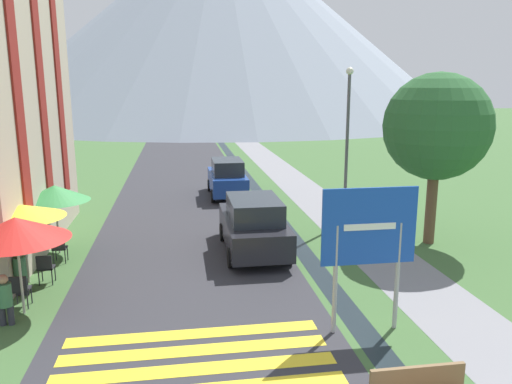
# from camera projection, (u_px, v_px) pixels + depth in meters

# --- Properties ---
(ground_plane) EXTENTS (160.00, 160.00, 0.00)m
(ground_plane) POSITION_uv_depth(u_px,v_px,m) (233.00, 190.00, 25.67)
(ground_plane) COLOR #3D6033
(road) EXTENTS (6.40, 60.00, 0.01)m
(road) POSITION_uv_depth(u_px,v_px,m) (182.00, 162.00, 34.95)
(road) COLOR #2D2D33
(road) RESTS_ON ground_plane
(footpath) EXTENTS (2.20, 60.00, 0.01)m
(footpath) POSITION_uv_depth(u_px,v_px,m) (268.00, 160.00, 35.87)
(footpath) COLOR slate
(footpath) RESTS_ON ground_plane
(drainage_channel) EXTENTS (0.60, 60.00, 0.00)m
(drainage_channel) POSITION_uv_depth(u_px,v_px,m) (234.00, 161.00, 35.50)
(drainage_channel) COLOR black
(drainage_channel) RESTS_ON ground_plane
(crosswalk_marking) EXTENTS (5.44, 2.54, 0.01)m
(crosswalk_marking) POSITION_uv_depth(u_px,v_px,m) (196.00, 359.00, 9.86)
(crosswalk_marking) COLOR yellow
(crosswalk_marking) RESTS_ON ground_plane
(mountain_distant) EXTENTS (74.85, 74.85, 31.03)m
(mountain_distant) POSITION_uv_depth(u_px,v_px,m) (221.00, 19.00, 79.65)
(mountain_distant) COLOR gray
(mountain_distant) RESTS_ON ground_plane
(road_sign) EXTENTS (2.09, 0.11, 3.23)m
(road_sign) POSITION_uv_depth(u_px,v_px,m) (369.00, 238.00, 10.60)
(road_sign) COLOR #9E9EA3
(road_sign) RESTS_ON ground_plane
(parked_car_near) EXTENTS (1.94, 4.34, 1.82)m
(parked_car_near) POSITION_uv_depth(u_px,v_px,m) (254.00, 225.00, 16.03)
(parked_car_near) COLOR black
(parked_car_near) RESTS_ON ground_plane
(parked_car_far) EXTENTS (1.73, 4.03, 1.82)m
(parked_car_far) POSITION_uv_depth(u_px,v_px,m) (227.00, 178.00, 24.09)
(parked_car_far) COLOR navy
(parked_car_far) RESTS_ON ground_plane
(cafe_chair_near_left) EXTENTS (0.40, 0.40, 0.85)m
(cafe_chair_near_left) POSITION_uv_depth(u_px,v_px,m) (20.00, 288.00, 12.04)
(cafe_chair_near_left) COLOR #232328
(cafe_chair_near_left) RESTS_ON ground_plane
(cafe_chair_middle) EXTENTS (0.40, 0.40, 0.85)m
(cafe_chair_middle) POSITION_uv_depth(u_px,v_px,m) (45.00, 266.00, 13.47)
(cafe_chair_middle) COLOR #232328
(cafe_chair_middle) RESTS_ON ground_plane
(cafe_chair_far_right) EXTENTS (0.40, 0.40, 0.85)m
(cafe_chair_far_right) POSITION_uv_depth(u_px,v_px,m) (59.00, 247.00, 15.09)
(cafe_chair_far_right) COLOR #232328
(cafe_chair_far_right) RESTS_ON ground_plane
(cafe_umbrella_front_red) EXTENTS (2.42, 2.42, 2.37)m
(cafe_umbrella_front_red) POSITION_uv_depth(u_px,v_px,m) (16.00, 229.00, 11.42)
(cafe_umbrella_front_red) COLOR #B7B2A8
(cafe_umbrella_front_red) RESTS_ON ground_plane
(cafe_umbrella_middle_yellow) EXTENTS (2.25, 2.25, 2.20)m
(cafe_umbrella_middle_yellow) POSITION_uv_depth(u_px,v_px,m) (22.00, 211.00, 13.28)
(cafe_umbrella_middle_yellow) COLOR #B7B2A8
(cafe_umbrella_middle_yellow) RESTS_ON ground_plane
(cafe_umbrella_rear_green) EXTENTS (2.16, 2.16, 2.23)m
(cafe_umbrella_rear_green) POSITION_uv_depth(u_px,v_px,m) (55.00, 193.00, 15.69)
(cafe_umbrella_rear_green) COLOR #B7B2A8
(cafe_umbrella_rear_green) RESTS_ON ground_plane
(person_seated_near) EXTENTS (0.32, 0.32, 1.20)m
(person_seated_near) POSITION_uv_depth(u_px,v_px,m) (5.00, 297.00, 11.16)
(person_seated_near) COLOR #282833
(person_seated_near) RESTS_ON ground_plane
(person_seated_far) EXTENTS (0.32, 0.32, 1.23)m
(person_seated_far) POSITION_uv_depth(u_px,v_px,m) (20.00, 270.00, 12.77)
(person_seated_far) COLOR #282833
(person_seated_far) RESTS_ON ground_plane
(streetlamp) EXTENTS (0.28, 0.28, 5.95)m
(streetlamp) POSITION_uv_depth(u_px,v_px,m) (347.00, 135.00, 18.79)
(streetlamp) COLOR #515156
(streetlamp) RESTS_ON ground_plane
(tree_by_path) EXTENTS (3.52, 3.52, 5.74)m
(tree_by_path) POSITION_uv_depth(u_px,v_px,m) (437.00, 127.00, 16.33)
(tree_by_path) COLOR brown
(tree_by_path) RESTS_ON ground_plane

